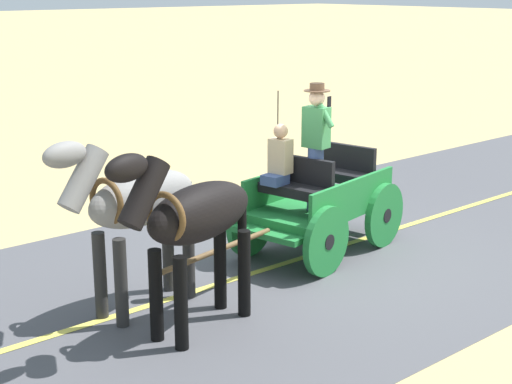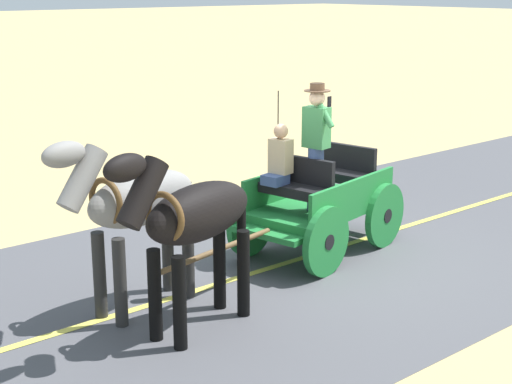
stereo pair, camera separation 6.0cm
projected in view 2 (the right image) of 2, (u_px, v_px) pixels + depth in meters
The scene contains 6 objects.
ground_plane at pixel (320, 253), 11.22m from camera, with size 200.00×200.00×0.00m, color tan.
road_surface at pixel (320, 253), 11.21m from camera, with size 6.34×160.00×0.01m, color #4C4C51.
road_centre_stripe at pixel (320, 253), 11.21m from camera, with size 0.12×160.00×0.00m, color #DBCC4C.
horse_drawn_carriage at pixel (316, 198), 11.06m from camera, with size 1.84×4.51×2.50m.
horse_near_side at pixel (192, 219), 8.38m from camera, with size 0.88×2.15×2.21m.
horse_off_side at pixel (135, 204), 8.94m from camera, with size 0.82×2.15×2.21m.
Camera 2 is at (-7.49, 7.54, 3.80)m, focal length 54.13 mm.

